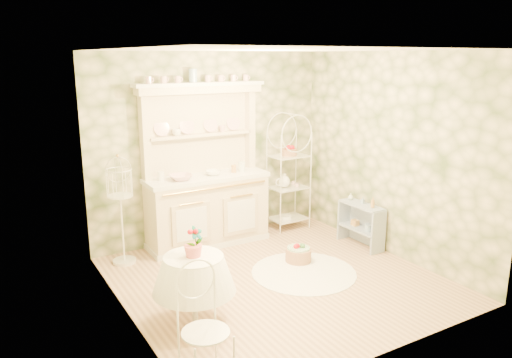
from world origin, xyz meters
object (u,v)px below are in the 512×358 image
bakers_rack (289,169)px  birdcage_stand (121,214)px  round_table (195,292)px  floor_basket (298,254)px  cafe_chair (206,336)px  kitchen_dresser (206,166)px  side_shelf (361,227)px

bakers_rack → birdcage_stand: bakers_rack is taller
bakers_rack → round_table: 3.17m
round_table → floor_basket: bearing=21.9°
round_table → cafe_chair: (-0.31, -0.93, 0.09)m
kitchen_dresser → floor_basket: kitchen_dresser is taller
round_table → floor_basket: (1.79, 0.72, -0.23)m
cafe_chair → floor_basket: (2.10, 1.65, -0.32)m
bakers_rack → floor_basket: size_ratio=6.04×
bakers_rack → side_shelf: bakers_rack is taller
bakers_rack → birdcage_stand: bearing=179.0°
round_table → cafe_chair: size_ratio=0.78×
kitchen_dresser → cafe_chair: (-1.36, -2.86, -0.72)m
bakers_rack → cafe_chair: (-2.75, -2.85, -0.52)m
floor_basket → bakers_rack: bearing=61.6°
kitchen_dresser → cafe_chair: bearing=-115.5°
floor_basket → kitchen_dresser: bearing=121.3°
bakers_rack → round_table: (-2.44, -1.92, -0.62)m
bakers_rack → kitchen_dresser: bearing=177.4°
cafe_chair → kitchen_dresser: bearing=64.6°
side_shelf → round_table: bearing=-163.5°
round_table → birdcage_stand: (-0.19, 1.86, 0.34)m
side_shelf → birdcage_stand: size_ratio=0.49×
round_table → side_shelf: bearing=14.5°
kitchen_dresser → side_shelf: size_ratio=3.46×
kitchen_dresser → round_table: size_ratio=3.48×
bakers_rack → floor_basket: bakers_rack is taller
round_table → bakers_rack: bearing=38.2°
side_shelf → birdcage_stand: bearing=162.0°
floor_basket → side_shelf: bearing=1.4°
round_table → cafe_chair: 0.98m
floor_basket → round_table: bearing=-158.1°
round_table → birdcage_stand: 1.90m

